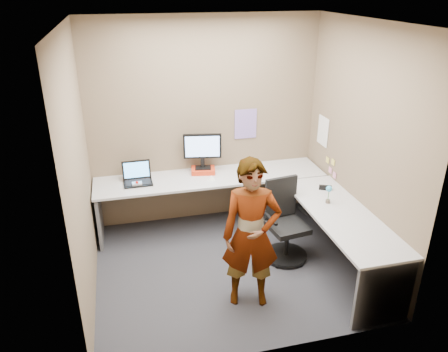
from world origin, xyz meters
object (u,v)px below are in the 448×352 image
object	(u,v)px
monitor	(202,148)
person	(251,235)
office_chair	(285,227)
desk	(257,203)

from	to	relation	value
monitor	person	size ratio (longest dim) A/B	0.31
office_chair	person	xyz separation A→B (m)	(-0.63, -0.67, 0.39)
office_chair	desk	bearing A→B (deg)	121.47
office_chair	monitor	bearing A→B (deg)	117.74
desk	monitor	world-z (taller)	monitor
desk	person	world-z (taller)	person
person	monitor	bearing A→B (deg)	107.50
desk	person	bearing A→B (deg)	-110.94
office_chair	person	size ratio (longest dim) A/B	0.61
office_chair	person	distance (m)	1.00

